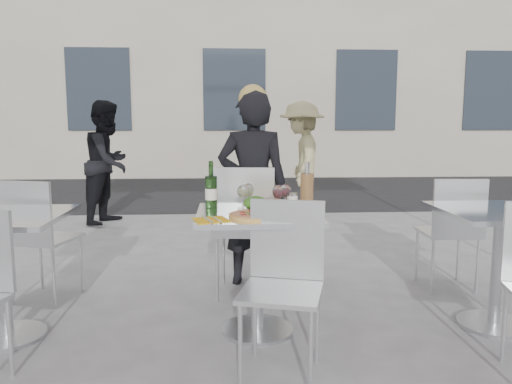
{
  "coord_description": "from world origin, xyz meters",
  "views": [
    {
      "loc": [
        -0.18,
        -2.92,
        1.28
      ],
      "look_at": [
        0.0,
        0.15,
        0.85
      ],
      "focal_mm": 35.0,
      "sensor_mm": 36.0,
      "label": 1
    }
  ],
  "objects": [
    {
      "name": "chair_far",
      "position": [
        -0.06,
        0.61,
        0.58
      ],
      "size": [
        0.49,
        0.5,
        0.97
      ],
      "rotation": [
        0.0,
        0.0,
        3.03
      ],
      "color": "silver",
      "rests_on": "ground"
    },
    {
      "name": "chair_near",
      "position": [
        0.11,
        -0.44,
        0.52
      ],
      "size": [
        0.49,
        0.5,
        0.87
      ],
      "rotation": [
        0.0,
        0.0,
        -0.27
      ],
      "color": "silver",
      "rests_on": "ground"
    },
    {
      "name": "street_asphalt",
      "position": [
        0.0,
        6.5,
        0.0
      ],
      "size": [
        24.0,
        5.0,
        0.0
      ],
      "primitive_type": "cube",
      "color": "black",
      "rests_on": "ground"
    },
    {
      "name": "pedestrian_a",
      "position": [
        -1.68,
        3.48,
        0.78
      ],
      "size": [
        0.77,
        0.89,
        1.55
      ],
      "primitive_type": "imported",
      "rotation": [
        0.0,
        0.0,
        1.29
      ],
      "color": "black",
      "rests_on": "ground"
    },
    {
      "name": "carafe",
      "position": [
        0.31,
        0.09,
        0.87
      ],
      "size": [
        0.08,
        0.08,
        0.29
      ],
      "color": "tan",
      "rests_on": "main_table"
    },
    {
      "name": "side_table_right",
      "position": [
        1.5,
        0.0,
        0.54
      ],
      "size": [
        0.72,
        0.72,
        0.75
      ],
      "color": "#B7BABF",
      "rests_on": "ground"
    },
    {
      "name": "wineglass_red_b",
      "position": [
        0.18,
        0.09,
        0.86
      ],
      "size": [
        0.07,
        0.07,
        0.16
      ],
      "color": "white",
      "rests_on": "main_table"
    },
    {
      "name": "napkin_left",
      "position": [
        -0.27,
        -0.23,
        0.75
      ],
      "size": [
        0.23,
        0.23,
        0.01
      ],
      "rotation": [
        0.0,
        0.0,
        0.3
      ],
      "color": "yellow",
      "rests_on": "main_table"
    },
    {
      "name": "side_chair_lfar",
      "position": [
        -1.52,
        0.6,
        0.53
      ],
      "size": [
        0.5,
        0.51,
        0.89
      ],
      "rotation": [
        0.0,
        0.0,
        2.87
      ],
      "color": "silver",
      "rests_on": "ground"
    },
    {
      "name": "side_table_left",
      "position": [
        -1.5,
        0.0,
        0.54
      ],
      "size": [
        0.72,
        0.72,
        0.75
      ],
      "color": "#B7BABF",
      "rests_on": "ground"
    },
    {
      "name": "wineglass_red_a",
      "position": [
        0.13,
        0.05,
        0.86
      ],
      "size": [
        0.07,
        0.07,
        0.16
      ],
      "color": "white",
      "rests_on": "main_table"
    },
    {
      "name": "wine_bottle",
      "position": [
        -0.28,
        0.15,
        0.86
      ],
      "size": [
        0.07,
        0.08,
        0.29
      ],
      "color": "#26521E",
      "rests_on": "main_table"
    },
    {
      "name": "wineglass_white_b",
      "position": [
        -0.05,
        0.13,
        0.86
      ],
      "size": [
        0.07,
        0.07,
        0.16
      ],
      "color": "white",
      "rests_on": "main_table"
    },
    {
      "name": "ground",
      "position": [
        0.0,
        0.0,
        0.0
      ],
      "size": [
        80.0,
        80.0,
        0.0
      ],
      "primitive_type": "plane",
      "color": "slate"
    },
    {
      "name": "main_table",
      "position": [
        0.0,
        0.0,
        0.54
      ],
      "size": [
        0.72,
        0.72,
        0.75
      ],
      "color": "#B7BABF",
      "rests_on": "ground"
    },
    {
      "name": "sugar_shaker",
      "position": [
        0.21,
        0.05,
        0.8
      ],
      "size": [
        0.06,
        0.06,
        0.11
      ],
      "color": "white",
      "rests_on": "main_table"
    },
    {
      "name": "side_chair_rfar",
      "position": [
        1.52,
        0.67,
        0.52
      ],
      "size": [
        0.41,
        0.42,
        0.87
      ],
      "rotation": [
        0.0,
        0.0,
        3.11
      ],
      "color": "silver",
      "rests_on": "ground"
    },
    {
      "name": "napkin_right",
      "position": [
        0.23,
        -0.25,
        0.75
      ],
      "size": [
        0.21,
        0.21,
        0.01
      ],
      "rotation": [
        0.0,
        0.0,
        0.16
      ],
      "color": "yellow",
      "rests_on": "main_table"
    },
    {
      "name": "salad_plate",
      "position": [
        -0.01,
        0.06,
        0.79
      ],
      "size": [
        0.22,
        0.22,
        0.09
      ],
      "color": "white",
      "rests_on": "main_table"
    },
    {
      "name": "pizza_near",
      "position": [
        -0.01,
        -0.15,
        0.76
      ],
      "size": [
        0.32,
        0.32,
        0.02
      ],
      "color": "#EAB75B",
      "rests_on": "main_table"
    },
    {
      "name": "woman_diner",
      "position": [
        0.02,
        0.95,
        0.76
      ],
      "size": [
        0.59,
        0.42,
        1.52
      ],
      "primitive_type": "imported",
      "rotation": [
        0.0,
        0.0,
        3.04
      ],
      "color": "black",
      "rests_on": "ground"
    },
    {
      "name": "wineglass_white_a",
      "position": [
        -0.09,
        0.07,
        0.86
      ],
      "size": [
        0.07,
        0.07,
        0.16
      ],
      "color": "white",
      "rests_on": "main_table"
    },
    {
      "name": "pizza_far",
      "position": [
        0.07,
        0.21,
        0.77
      ],
      "size": [
        0.31,
        0.31,
        0.03
      ],
      "color": "white",
      "rests_on": "main_table"
    },
    {
      "name": "pedestrian_b",
      "position": [
        0.81,
        3.64,
        0.78
      ],
      "size": [
        0.68,
        1.06,
        1.56
      ],
      "primitive_type": "imported",
      "rotation": [
        0.0,
        0.0,
        4.6
      ],
      "color": "tan",
      "rests_on": "ground"
    }
  ]
}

